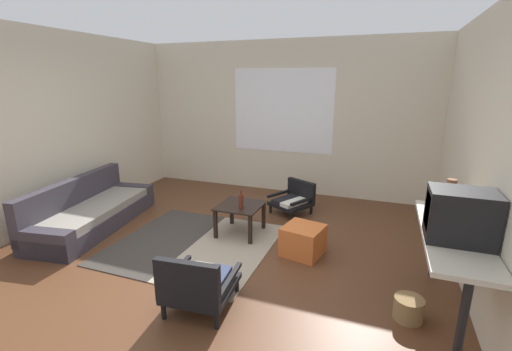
{
  "coord_description": "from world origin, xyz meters",
  "views": [
    {
      "loc": [
        1.75,
        -3.02,
        2.0
      ],
      "look_at": [
        0.32,
        0.81,
        0.88
      ],
      "focal_mm": 24.26,
      "sensor_mm": 36.0,
      "label": 1
    }
  ],
  "objects_px": {
    "armchair_by_window": "(294,199)",
    "wicker_basket": "(408,309)",
    "armchair_striped_foreground": "(198,284)",
    "ottoman_orange": "(303,240)",
    "clay_vase": "(449,203)",
    "glass_bottle": "(241,201)",
    "console_shelf": "(452,241)",
    "crt_television": "(460,216)",
    "couch": "(91,212)",
    "coffee_table": "(240,210)"
  },
  "relations": [
    {
      "from": "coffee_table",
      "to": "couch",
      "type": "bearing_deg",
      "value": -166.12
    },
    {
      "from": "console_shelf",
      "to": "clay_vase",
      "type": "height_order",
      "value": "clay_vase"
    },
    {
      "from": "armchair_by_window",
      "to": "wicker_basket",
      "type": "relative_size",
      "value": 2.89
    },
    {
      "from": "clay_vase",
      "to": "crt_television",
      "type": "bearing_deg",
      "value": -90.34
    },
    {
      "from": "coffee_table",
      "to": "armchair_striped_foreground",
      "type": "height_order",
      "value": "armchair_striped_foreground"
    },
    {
      "from": "clay_vase",
      "to": "glass_bottle",
      "type": "bearing_deg",
      "value": 168.24
    },
    {
      "from": "clay_vase",
      "to": "ottoman_orange",
      "type": "bearing_deg",
      "value": 166.9
    },
    {
      "from": "couch",
      "to": "wicker_basket",
      "type": "height_order",
      "value": "couch"
    },
    {
      "from": "armchair_by_window",
      "to": "console_shelf",
      "type": "xyz_separation_m",
      "value": [
        1.84,
        -1.96,
        0.49
      ]
    },
    {
      "from": "couch",
      "to": "armchair_striped_foreground",
      "type": "xyz_separation_m",
      "value": [
        2.35,
        -1.12,
        0.04
      ]
    },
    {
      "from": "wicker_basket",
      "to": "armchair_by_window",
      "type": "bearing_deg",
      "value": 126.51
    },
    {
      "from": "ottoman_orange",
      "to": "console_shelf",
      "type": "xyz_separation_m",
      "value": [
        1.4,
        -0.68,
        0.54
      ]
    },
    {
      "from": "armchair_striped_foreground",
      "to": "ottoman_orange",
      "type": "height_order",
      "value": "armchair_striped_foreground"
    },
    {
      "from": "console_shelf",
      "to": "glass_bottle",
      "type": "height_order",
      "value": "console_shelf"
    },
    {
      "from": "clay_vase",
      "to": "wicker_basket",
      "type": "distance_m",
      "value": 1.01
    },
    {
      "from": "armchair_by_window",
      "to": "ottoman_orange",
      "type": "relative_size",
      "value": 1.64
    },
    {
      "from": "glass_bottle",
      "to": "armchair_by_window",
      "type": "bearing_deg",
      "value": 69.95
    },
    {
      "from": "couch",
      "to": "clay_vase",
      "type": "relative_size",
      "value": 6.0
    },
    {
      "from": "couch",
      "to": "wicker_basket",
      "type": "relative_size",
      "value": 8.54
    },
    {
      "from": "coffee_table",
      "to": "armchair_by_window",
      "type": "relative_size",
      "value": 0.82
    },
    {
      "from": "coffee_table",
      "to": "crt_television",
      "type": "height_order",
      "value": "crt_television"
    },
    {
      "from": "console_shelf",
      "to": "crt_television",
      "type": "xyz_separation_m",
      "value": [
        -0.0,
        -0.17,
        0.29
      ]
    },
    {
      "from": "console_shelf",
      "to": "clay_vase",
      "type": "xyz_separation_m",
      "value": [
        0.0,
        0.36,
        0.22
      ]
    },
    {
      "from": "couch",
      "to": "ottoman_orange",
      "type": "xyz_separation_m",
      "value": [
        2.99,
        0.25,
        -0.04
      ]
    },
    {
      "from": "wicker_basket",
      "to": "couch",
      "type": "bearing_deg",
      "value": 171.88
    },
    {
      "from": "glass_bottle",
      "to": "wicker_basket",
      "type": "relative_size",
      "value": 0.99
    },
    {
      "from": "ottoman_orange",
      "to": "crt_television",
      "type": "xyz_separation_m",
      "value": [
        1.39,
        -0.85,
        0.83
      ]
    },
    {
      "from": "couch",
      "to": "coffee_table",
      "type": "height_order",
      "value": "couch"
    },
    {
      "from": "console_shelf",
      "to": "glass_bottle",
      "type": "distance_m",
      "value": 2.41
    },
    {
      "from": "coffee_table",
      "to": "console_shelf",
      "type": "distance_m",
      "value": 2.53
    },
    {
      "from": "ottoman_orange",
      "to": "armchair_by_window",
      "type": "bearing_deg",
      "value": 109.12
    },
    {
      "from": "clay_vase",
      "to": "glass_bottle",
      "type": "relative_size",
      "value": 1.44
    },
    {
      "from": "console_shelf",
      "to": "crt_television",
      "type": "relative_size",
      "value": 3.21
    },
    {
      "from": "armchair_striped_foreground",
      "to": "coffee_table",
      "type": "bearing_deg",
      "value": 99.85
    },
    {
      "from": "armchair_striped_foreground",
      "to": "crt_television",
      "type": "height_order",
      "value": "crt_television"
    },
    {
      "from": "wicker_basket",
      "to": "crt_television",
      "type": "bearing_deg",
      "value": -2.11
    },
    {
      "from": "couch",
      "to": "armchair_by_window",
      "type": "height_order",
      "value": "couch"
    },
    {
      "from": "couch",
      "to": "crt_television",
      "type": "xyz_separation_m",
      "value": [
        4.38,
        -0.6,
        0.79
      ]
    },
    {
      "from": "armchair_striped_foreground",
      "to": "clay_vase",
      "type": "height_order",
      "value": "clay_vase"
    },
    {
      "from": "coffee_table",
      "to": "wicker_basket",
      "type": "bearing_deg",
      "value": -28.26
    },
    {
      "from": "coffee_table",
      "to": "wicker_basket",
      "type": "distance_m",
      "value": 2.33
    },
    {
      "from": "coffee_table",
      "to": "ottoman_orange",
      "type": "bearing_deg",
      "value": -15.79
    },
    {
      "from": "armchair_striped_foreground",
      "to": "glass_bottle",
      "type": "relative_size",
      "value": 2.75
    },
    {
      "from": "coffee_table",
      "to": "ottoman_orange",
      "type": "relative_size",
      "value": 1.35
    },
    {
      "from": "ottoman_orange",
      "to": "console_shelf",
      "type": "distance_m",
      "value": 1.65
    },
    {
      "from": "armchair_by_window",
      "to": "console_shelf",
      "type": "bearing_deg",
      "value": -46.84
    },
    {
      "from": "wicker_basket",
      "to": "coffee_table",
      "type": "bearing_deg",
      "value": 151.74
    },
    {
      "from": "console_shelf",
      "to": "crt_television",
      "type": "distance_m",
      "value": 0.33
    },
    {
      "from": "couch",
      "to": "armchair_striped_foreground",
      "type": "bearing_deg",
      "value": -25.37
    },
    {
      "from": "clay_vase",
      "to": "wicker_basket",
      "type": "xyz_separation_m",
      "value": [
        -0.27,
        -0.51,
        -0.83
      ]
    }
  ]
}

